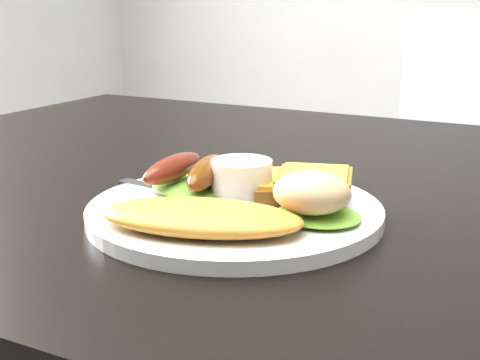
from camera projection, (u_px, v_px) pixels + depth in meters
dining_table at (314, 198)px, 0.71m from camera, size 1.20×0.80×0.04m
dining_chair at (454, 203)px, 1.63m from camera, size 0.42×0.42×0.05m
person at (439, 86)px, 1.46m from camera, size 0.63×0.53×1.49m
plate at (235, 211)px, 0.58m from camera, size 0.26×0.26×0.01m
lettuce_left at (196, 187)px, 0.62m from camera, size 0.09×0.09×0.01m
lettuce_right at (318, 215)px, 0.54m from camera, size 0.09×0.08×0.01m
omelette at (201, 217)px, 0.52m from camera, size 0.18×0.12×0.02m
sausage_a at (173, 168)px, 0.62m from camera, size 0.03×0.10×0.02m
sausage_b at (206, 172)px, 0.61m from camera, size 0.05×0.10×0.02m
ramekin at (242, 178)px, 0.60m from camera, size 0.07×0.07×0.03m
toast_a at (294, 186)px, 0.61m from camera, size 0.11×0.11×0.01m
toast_b at (314, 180)px, 0.59m from camera, size 0.08×0.08×0.01m
potato_salad at (312, 192)px, 0.53m from camera, size 0.07×0.06×0.03m
fork at (189, 196)px, 0.60m from camera, size 0.17×0.04×0.00m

